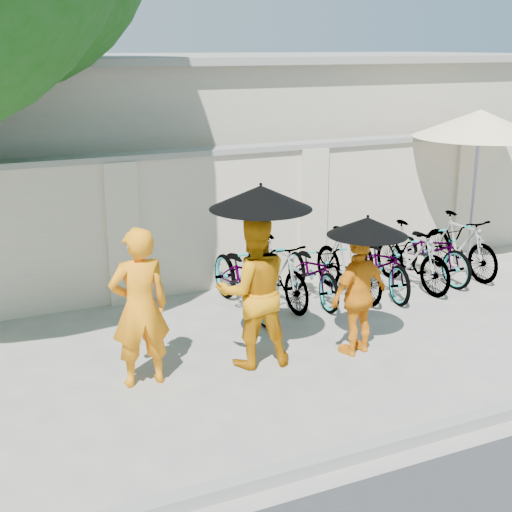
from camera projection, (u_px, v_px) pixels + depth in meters
name	position (u px, v px, depth m)	size (l,w,h in m)	color
ground	(289.00, 376.00, 7.84)	(80.00, 80.00, 0.00)	#A7A08F
kerb	(377.00, 447.00, 6.35)	(40.00, 0.16, 0.12)	gray
compound_wall	(250.00, 218.00, 10.74)	(20.00, 0.30, 2.00)	beige
building_behind	(216.00, 144.00, 14.27)	(14.00, 6.00, 3.20)	#B6AD9B
monk_left	(140.00, 308.00, 7.44)	(0.63, 0.41, 1.73)	orange
monk_center	(253.00, 291.00, 7.92)	(0.84, 0.66, 1.74)	orange
parasol_center	(261.00, 197.00, 7.56)	(1.11, 1.11, 1.09)	black
monk_right	(359.00, 295.00, 8.26)	(0.84, 0.35, 1.43)	orange
parasol_right	(367.00, 226.00, 7.96)	(0.91, 0.91, 0.85)	black
patio_umbrella	(480.00, 125.00, 11.31)	(2.78, 2.78, 2.52)	gray
bike_0	(245.00, 277.00, 9.61)	(0.66, 1.89, 1.00)	gray
bike_1	(278.00, 272.00, 9.88)	(0.45, 1.60, 0.96)	gray
bike_2	(313.00, 271.00, 10.08)	(0.58, 1.65, 0.87)	gray
bike_3	(348.00, 264.00, 10.21)	(0.46, 1.63, 0.98)	gray
bike_4	(382.00, 263.00, 10.37)	(0.59, 1.70, 0.90)	gray
bike_5	(412.00, 256.00, 10.58)	(0.46, 1.63, 0.98)	gray
bike_6	(431.00, 250.00, 11.00)	(0.61, 1.76, 0.92)	gray
bike_7	(460.00, 245.00, 11.17)	(0.46, 1.63, 0.98)	gray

